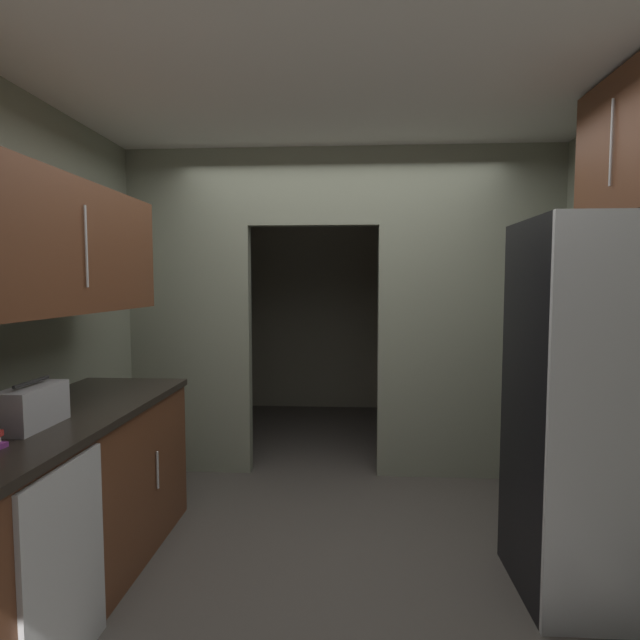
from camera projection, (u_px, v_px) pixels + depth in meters
The scene contains 9 objects.
ground at pixel (335, 563), 2.85m from camera, with size 20.00×20.00×0.00m, color #47423D.
kitchen_overhead_slab at pixel (338, 101), 3.06m from camera, with size 3.85×6.72×0.06m, color silver.
kitchen_partition at pixel (349, 303), 4.10m from camera, with size 3.45×0.12×2.64m.
adjoining_room_shell at pixel (344, 305), 5.73m from camera, with size 3.45×2.32×2.64m.
refrigerator at pixel (604, 411), 2.51m from camera, with size 0.79×0.71×1.88m.
lower_cabinet_run at pixel (60, 503), 2.56m from camera, with size 0.70×1.90×0.92m.
dishwasher at pixel (66, 572), 2.01m from camera, with size 0.02×0.56×0.86m.
upper_cabinet_counterside at pixel (50, 247), 2.46m from camera, with size 0.36×1.71×0.66m.
boombox at pixel (32, 407), 2.29m from camera, with size 0.16×0.35×0.22m.
Camera 1 is at (0.09, -2.74, 1.57)m, focal length 28.51 mm.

